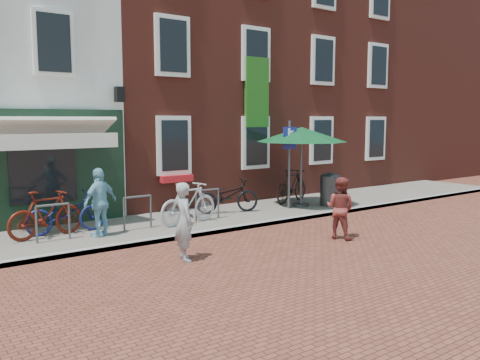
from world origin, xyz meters
TOP-DOWN VIEW (x-y plane):
  - ground at (0.00, 0.00)m, footprint 80.00×80.00m
  - sidewalk at (1.00, 1.50)m, footprint 24.00×3.00m
  - building_brick_mid at (2.00, 7.00)m, footprint 6.00×8.00m
  - building_brick_right at (8.00, 7.00)m, footprint 6.00×8.00m
  - filler_right at (14.50, 7.00)m, footprint 7.00×8.00m
  - litter_bin at (4.76, 0.85)m, footprint 0.59×0.59m
  - parking_sign at (3.38, 1.19)m, footprint 0.50×0.07m
  - parasol at (3.96, 1.30)m, footprint 2.73×2.73m
  - woman at (-1.79, -1.52)m, footprint 0.49×0.63m
  - boy at (2.03, -2.07)m, footprint 0.73×0.83m
  - cafe_person at (-2.48, 1.05)m, footprint 0.99×0.70m
  - bicycle_1 at (-3.52, 1.63)m, footprint 1.85×0.85m
  - bicycle_2 at (-3.03, 1.81)m, footprint 1.89×0.77m
  - bicycle_3 at (-0.18, 1.03)m, footprint 1.85×0.80m
  - bicycle_4 at (1.51, 1.73)m, footprint 1.95×1.15m
  - bicycle_5 at (4.19, 1.96)m, footprint 1.86×1.01m

SIDE VIEW (x-z plane):
  - ground at x=0.00m, z-range 0.00..0.00m
  - sidewalk at x=1.00m, z-range 0.00..0.10m
  - bicycle_2 at x=-3.03m, z-range 0.10..1.07m
  - bicycle_4 at x=1.51m, z-range 0.10..1.07m
  - bicycle_1 at x=-3.52m, z-range 0.10..1.18m
  - bicycle_3 at x=-0.18m, z-range 0.10..1.18m
  - bicycle_5 at x=4.19m, z-range 0.10..1.18m
  - litter_bin at x=4.76m, z-range 0.12..1.21m
  - boy at x=2.03m, z-range 0.00..1.44m
  - woman at x=-1.79m, z-range 0.00..1.54m
  - cafe_person at x=-2.48m, z-range 0.10..1.66m
  - parking_sign at x=3.38m, z-range 0.50..3.11m
  - parasol at x=3.96m, z-range 1.12..3.64m
  - filler_right at x=14.50m, z-range 0.00..9.00m
  - building_brick_mid at x=2.00m, z-range 0.00..10.00m
  - building_brick_right at x=8.00m, z-range 0.00..10.00m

